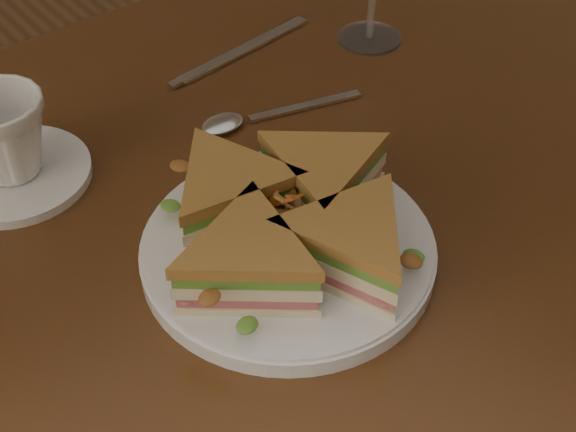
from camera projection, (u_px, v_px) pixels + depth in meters
The scene contains 8 objects.
table at pixel (274, 253), 0.85m from camera, with size 1.20×0.80×0.75m.
plate at pixel (288, 251), 0.70m from camera, with size 0.26×0.26×0.02m, color silver.
sandwich_wedges at pixel (288, 220), 0.68m from camera, with size 0.29×0.29×0.06m.
crisps_mound at pixel (288, 224), 0.68m from camera, with size 0.09×0.09×0.05m, color #D1611A, non-canonical shape.
spoon at pixel (243, 120), 0.85m from camera, with size 0.18×0.07×0.01m.
knife at pixel (236, 54), 0.95m from camera, with size 0.21×0.04×0.00m.
saucer at pixel (15, 174), 0.79m from camera, with size 0.15×0.15×0.01m, color silver.
coffee_cup at pixel (4, 136), 0.75m from camera, with size 0.09×0.09×0.08m, color silver.
Camera 1 is at (-0.36, -0.48, 1.26)m, focal length 50.00 mm.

